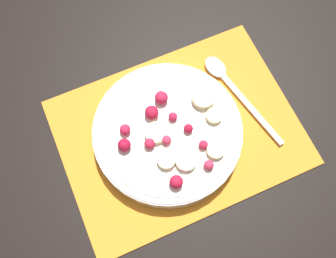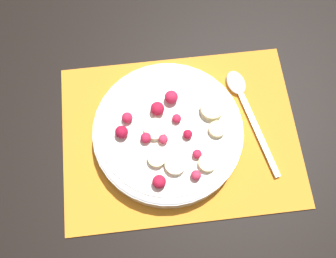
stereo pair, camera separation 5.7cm
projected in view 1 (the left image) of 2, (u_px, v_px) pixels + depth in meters
ground_plane at (179, 132)px, 0.62m from camera, size 3.00×3.00×0.00m
placemat at (179, 132)px, 0.61m from camera, size 0.38×0.28×0.01m
fruit_bowl at (168, 133)px, 0.59m from camera, size 0.24×0.24×0.05m
spoon at (227, 81)px, 0.64m from camera, size 0.06×0.20×0.01m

